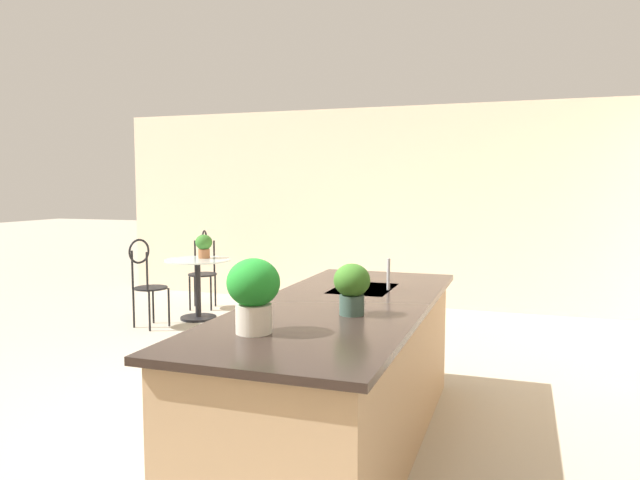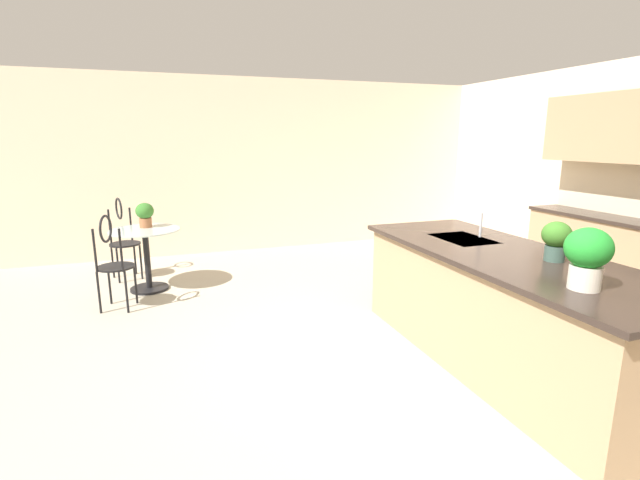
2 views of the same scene
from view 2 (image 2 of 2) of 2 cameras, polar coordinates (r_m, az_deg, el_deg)
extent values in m
plane|color=#B2A893|center=(3.92, 8.35, -14.73)|extent=(40.00, 40.00, 0.00)
cube|color=beige|center=(7.53, -6.69, 9.18)|extent=(0.12, 7.80, 2.70)
cube|color=tan|center=(3.98, 21.66, -8.22)|extent=(2.70, 0.96, 0.88)
cube|color=#2D231E|center=(3.84, 22.21, -1.78)|extent=(2.80, 1.06, 0.04)
cube|color=#B2B5BA|center=(4.26, 17.36, -0.01)|extent=(0.56, 0.40, 0.03)
cube|color=tan|center=(6.12, 34.16, -2.36)|extent=(2.40, 0.60, 0.88)
cube|color=#2D231E|center=(6.04, 34.70, 1.87)|extent=(2.44, 0.64, 0.04)
cylinder|color=black|center=(5.92, -20.43, -5.66)|extent=(0.44, 0.44, 0.03)
cylinder|color=black|center=(5.83, -20.70, -2.27)|extent=(0.07, 0.07, 0.69)
cylinder|color=#B2C6C1|center=(5.75, -20.98, 1.15)|extent=(0.80, 0.80, 0.01)
cylinder|color=black|center=(6.34, -21.38, -2.59)|extent=(0.03, 0.03, 0.45)
cylinder|color=black|center=(6.27, -23.83, -2.95)|extent=(0.03, 0.03, 0.45)
cylinder|color=black|center=(6.60, -22.04, -2.06)|extent=(0.03, 0.03, 0.45)
cylinder|color=black|center=(6.54, -24.40, -2.40)|extent=(0.03, 0.03, 0.45)
cylinder|color=black|center=(6.38, -23.09, -0.45)|extent=(0.48, 0.48, 0.02)
cylinder|color=black|center=(6.51, -22.47, 1.78)|extent=(0.03, 0.03, 0.45)
cylinder|color=black|center=(6.46, -24.70, 1.50)|extent=(0.03, 0.03, 0.45)
torus|color=black|center=(6.45, -23.76, 3.60)|extent=(0.28, 0.11, 0.28)
cylinder|color=black|center=(5.54, -24.72, -5.02)|extent=(0.03, 0.03, 0.45)
cylinder|color=black|center=(5.44, -21.96, -5.08)|extent=(0.03, 0.03, 0.45)
cylinder|color=black|center=(5.29, -25.81, -5.92)|extent=(0.03, 0.03, 0.45)
cylinder|color=black|center=(5.19, -22.94, -6.00)|extent=(0.03, 0.03, 0.45)
cylinder|color=black|center=(5.30, -24.08, -3.08)|extent=(0.47, 0.47, 0.02)
cylinder|color=black|center=(5.16, -26.22, -1.21)|extent=(0.03, 0.03, 0.45)
cylinder|color=black|center=(5.06, -23.52, -1.20)|extent=(0.03, 0.03, 0.45)
torus|color=black|center=(5.07, -25.12, 1.27)|extent=(0.28, 0.10, 0.28)
cylinder|color=#B2B5BA|center=(4.34, 19.38, 1.77)|extent=(0.02, 0.02, 0.22)
cylinder|color=#9E603D|center=(5.87, -20.88, 2.04)|extent=(0.14, 0.14, 0.11)
ellipsoid|color=#357129|center=(5.85, -20.98, 3.41)|extent=(0.21, 0.21, 0.19)
cylinder|color=#385147|center=(3.73, 27.16, -1.48)|extent=(0.14, 0.14, 0.11)
ellipsoid|color=#356C22|center=(3.70, 27.38, 0.63)|extent=(0.21, 0.21, 0.19)
cylinder|color=beige|center=(3.12, 30.07, -4.04)|extent=(0.18, 0.18, 0.14)
ellipsoid|color=#208B2A|center=(3.08, 30.43, -0.85)|extent=(0.26, 0.26, 0.24)
camera|label=1|loc=(3.63, 81.15, -0.54)|focal=33.33mm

